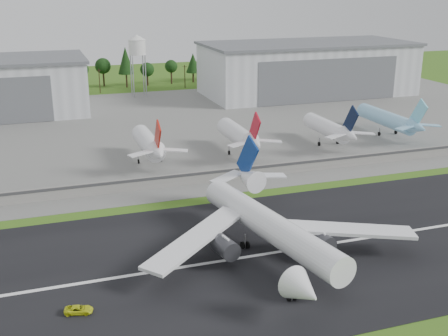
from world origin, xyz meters
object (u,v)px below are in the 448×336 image
object	(u,v)px
main_airliner	(270,233)
ground_vehicle	(79,310)
parked_jet_skyblue	(391,120)
parked_jet_red_a	(150,145)
parked_jet_navy	(331,129)
parked_jet_red_b	(241,136)

from	to	relation	value
main_airliner	ground_vehicle	xyz separation A→B (m)	(-38.53, -9.45, -4.14)
parked_jet_skyblue	main_airliner	bearing A→B (deg)	-137.16
parked_jet_red_a	parked_jet_navy	world-z (taller)	parked_jet_red_a
ground_vehicle	parked_jet_navy	size ratio (longest dim) A/B	0.15
ground_vehicle	parked_jet_red_b	world-z (taller)	parked_jet_red_b
main_airliner	parked_jet_skyblue	xyz separation A→B (m)	(77.62, 71.97, 1.10)
main_airliner	ground_vehicle	size ratio (longest dim) A/B	12.54
parked_jet_red_a	parked_jet_navy	distance (m)	61.44
main_airliner	parked_jet_navy	world-z (taller)	main_airliner
ground_vehicle	parked_jet_red_b	size ratio (longest dim) A/B	0.15
parked_jet_skyblue	parked_jet_navy	bearing A→B (deg)	-169.44
parked_jet_navy	ground_vehicle	bearing A→B (deg)	-139.45
ground_vehicle	parked_jet_red_b	distance (m)	95.57
main_airliner	ground_vehicle	world-z (taller)	main_airliner
main_airliner	parked_jet_navy	xyz separation A→B (m)	(50.77, 66.96, 1.13)
parked_jet_skyblue	parked_jet_red_a	bearing A→B (deg)	-176.77
parked_jet_red_a	parked_jet_navy	bearing A→B (deg)	-0.02
main_airliner	parked_jet_skyblue	bearing A→B (deg)	-147.94
parked_jet_red_a	parked_jet_skyblue	world-z (taller)	parked_jet_red_a
ground_vehicle	parked_jet_navy	bearing A→B (deg)	-35.88
parked_jet_red_b	parked_jet_skyblue	world-z (taller)	parked_jet_red_b
parked_jet_red_b	parked_jet_skyblue	distance (m)	59.28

